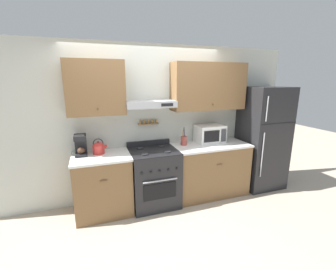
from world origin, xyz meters
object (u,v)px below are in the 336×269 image
at_px(tea_kettle, 99,148).
at_px(utensil_crock, 184,140).
at_px(stove_range, 154,177).
at_px(microwave, 210,134).
at_px(refrigerator, 263,138).
at_px(coffee_maker, 81,145).

distance_m(tea_kettle, utensil_crock, 1.38).
distance_m(stove_range, utensil_crock, 0.79).
height_order(tea_kettle, microwave, microwave).
bearing_deg(refrigerator, coffee_maker, 177.10).
height_order(stove_range, microwave, microwave).
height_order(stove_range, refrigerator, refrigerator).
bearing_deg(stove_range, tea_kettle, 171.16).
xyz_separation_m(tea_kettle, coffee_maker, (-0.25, 0.03, 0.06)).
relative_size(refrigerator, tea_kettle, 8.02).
height_order(tea_kettle, utensil_crock, utensil_crock).
height_order(coffee_maker, utensil_crock, coffee_maker).
bearing_deg(tea_kettle, utensil_crock, 0.00).
bearing_deg(utensil_crock, coffee_maker, 178.95).
distance_m(stove_range, microwave, 1.24).
xyz_separation_m(coffee_maker, microwave, (2.13, -0.01, -0.00)).
bearing_deg(microwave, tea_kettle, -179.46).
bearing_deg(stove_range, refrigerator, -0.10).
relative_size(coffee_maker, utensil_crock, 1.01).
bearing_deg(tea_kettle, stove_range, -8.84).
height_order(refrigerator, coffee_maker, refrigerator).
relative_size(stove_range, microwave, 2.07).
distance_m(stove_range, coffee_maker, 1.23).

